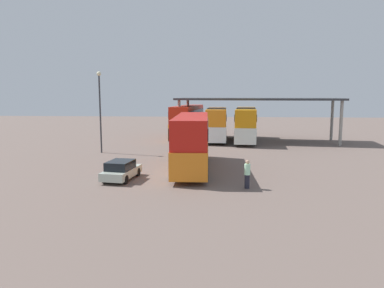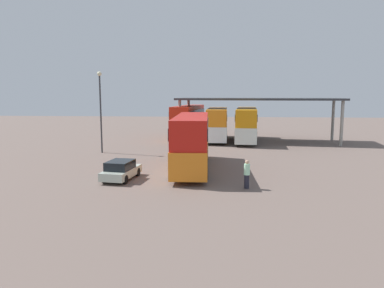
{
  "view_description": "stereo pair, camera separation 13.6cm",
  "coord_description": "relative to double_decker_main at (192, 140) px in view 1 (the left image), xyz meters",
  "views": [
    {
      "loc": [
        2.94,
        -24.73,
        5.88
      ],
      "look_at": [
        0.79,
        3.07,
        2.0
      ],
      "focal_mm": 33.34,
      "sensor_mm": 36.0,
      "label": 1
    },
    {
      "loc": [
        3.08,
        -24.72,
        5.88
      ],
      "look_at": [
        0.79,
        3.07,
        2.0
      ],
      "focal_mm": 33.34,
      "sensor_mm": 36.0,
      "label": 2
    }
  ],
  "objects": [
    {
      "name": "depot_canopy",
      "position": [
        6.89,
        17.78,
        2.78
      ],
      "size": [
        20.82,
        8.79,
        5.44
      ],
      "rotation": [
        0.0,
        0.0,
        -0.11
      ],
      "color": "#33353A",
      "rests_on": "ground_plane"
    },
    {
      "name": "double_decker_far_right",
      "position": [
        5.44,
        17.2,
        -0.04
      ],
      "size": [
        3.33,
        11.48,
        4.17
      ],
      "rotation": [
        0.0,
        0.0,
        1.49
      ],
      "color": "white",
      "rests_on": "ground_plane"
    },
    {
      "name": "double_decker_main",
      "position": [
        0.0,
        0.0,
        0.0
      ],
      "size": [
        2.93,
        11.66,
        4.24
      ],
      "rotation": [
        0.0,
        0.0,
        1.61
      ],
      "color": "orange",
      "rests_on": "ground_plane"
    },
    {
      "name": "pedestrian_waiting",
      "position": [
        3.93,
        -5.7,
        -1.41
      ],
      "size": [
        0.38,
        0.38,
        1.82
      ],
      "rotation": [
        0.0,
        0.0,
        5.77
      ],
      "color": "#262633",
      "rests_on": "ground_plane"
    },
    {
      "name": "double_decker_mid_row",
      "position": [
        1.78,
        17.94,
        -0.07
      ],
      "size": [
        2.64,
        10.4,
        4.11
      ],
      "rotation": [
        0.0,
        0.0,
        1.56
      ],
      "color": "white",
      "rests_on": "ground_plane"
    },
    {
      "name": "parked_hatchback",
      "position": [
        -4.63,
        -4.01,
        -1.66
      ],
      "size": [
        2.13,
        3.93,
        1.35
      ],
      "rotation": [
        0.0,
        0.0,
        1.44
      ],
      "color": "#B6C2B2",
      "rests_on": "ground_plane"
    },
    {
      "name": "double_decker_near_canopy",
      "position": [
        -2.11,
        19.69,
        0.08
      ],
      "size": [
        3.76,
        11.49,
        4.39
      ],
      "rotation": [
        0.0,
        0.0,
        1.45
      ],
      "color": "orange",
      "rests_on": "ground_plane"
    },
    {
      "name": "lamppost_tall",
      "position": [
        -9.81,
        7.2,
        2.77
      ],
      "size": [
        0.44,
        0.44,
        8.14
      ],
      "color": "#33353A",
      "rests_on": "ground_plane"
    },
    {
      "name": "ground_plane",
      "position": [
        -0.79,
        -3.08,
        -2.33
      ],
      "size": [
        140.0,
        140.0,
        0.0
      ],
      "primitive_type": "plane",
      "color": "#6D5B53"
    }
  ]
}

